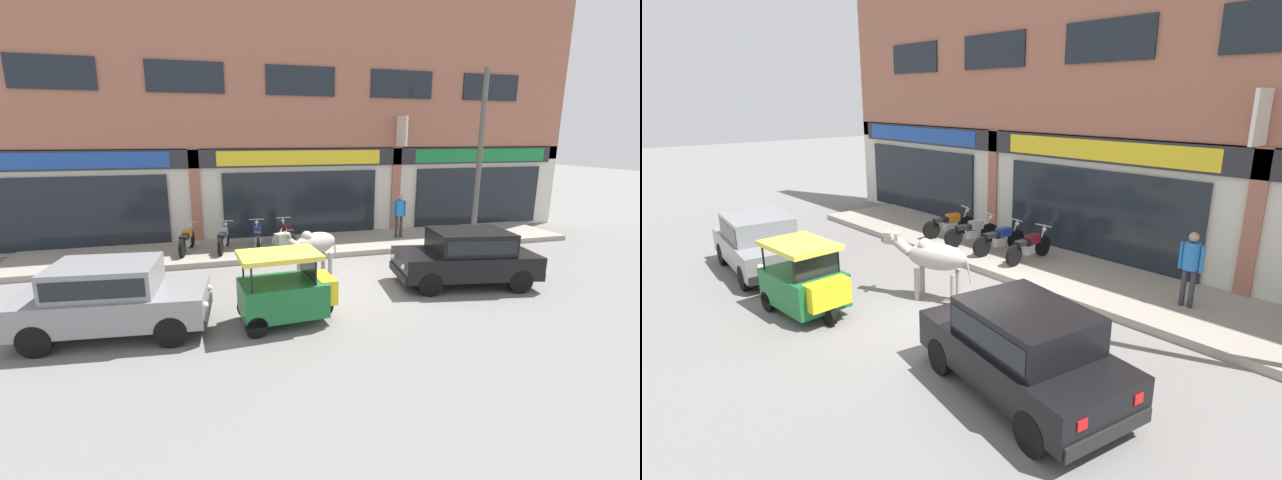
# 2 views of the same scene
# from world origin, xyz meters

# --- Properties ---
(ground_plane) EXTENTS (90.00, 90.00, 0.00)m
(ground_plane) POSITION_xyz_m (0.00, 0.00, 0.00)
(ground_plane) COLOR slate
(sidewalk) EXTENTS (19.00, 2.99, 0.18)m
(sidewalk) POSITION_xyz_m (0.00, 3.70, 0.09)
(sidewalk) COLOR gray
(sidewalk) RESTS_ON ground
(shop_building) EXTENTS (23.00, 1.40, 9.53)m
(shop_building) POSITION_xyz_m (0.00, 5.45, 4.55)
(shop_building) COLOR #9E604C
(shop_building) RESTS_ON ground
(cow) EXTENTS (1.97, 1.21, 1.61)m
(cow) POSITION_xyz_m (-0.90, 0.25, 1.01)
(cow) COLOR #9E998E
(cow) RESTS_ON ground
(car_0) EXTENTS (3.79, 2.20, 1.46)m
(car_0) POSITION_xyz_m (2.89, -1.12, 0.81)
(car_0) COLOR black
(car_0) RESTS_ON ground
(car_1) EXTENTS (3.73, 1.97, 1.46)m
(car_1) POSITION_xyz_m (-5.46, -1.81, 0.81)
(car_1) COLOR black
(car_1) RESTS_ON ground
(auto_rickshaw) EXTENTS (2.03, 1.27, 1.52)m
(auto_rickshaw) POSITION_xyz_m (-2.09, -2.17, 0.66)
(auto_rickshaw) COLOR black
(auto_rickshaw) RESTS_ON ground
(motorcycle_0) EXTENTS (0.64, 1.79, 0.88)m
(motorcycle_0) POSITION_xyz_m (-4.19, 3.60, 0.56)
(motorcycle_0) COLOR black
(motorcycle_0) RESTS_ON sidewalk
(motorcycle_1) EXTENTS (0.65, 1.79, 0.88)m
(motorcycle_1) POSITION_xyz_m (-3.04, 3.48, 0.56)
(motorcycle_1) COLOR black
(motorcycle_1) RESTS_ON sidewalk
(motorcycle_2) EXTENTS (0.52, 1.81, 0.88)m
(motorcycle_2) POSITION_xyz_m (-1.93, 3.48, 0.56)
(motorcycle_2) COLOR black
(motorcycle_2) RESTS_ON sidewalk
(motorcycle_3) EXTENTS (0.52, 1.81, 0.88)m
(motorcycle_3) POSITION_xyz_m (-0.90, 3.54, 0.56)
(motorcycle_3) COLOR black
(motorcycle_3) RESTS_ON sidewalk
(pedestrian) EXTENTS (0.50, 0.32, 1.60)m
(pedestrian) POSITION_xyz_m (3.28, 3.62, 1.16)
(pedestrian) COLOR #2D2D33
(pedestrian) RESTS_ON sidewalk
(utility_pole) EXTENTS (0.18, 0.18, 5.85)m
(utility_pole) POSITION_xyz_m (5.66, 2.50, 3.10)
(utility_pole) COLOR #595651
(utility_pole) RESTS_ON sidewalk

